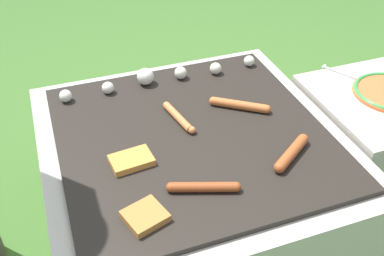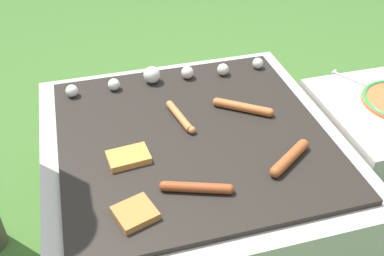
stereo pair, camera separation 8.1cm
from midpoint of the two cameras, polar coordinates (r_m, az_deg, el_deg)
name	(u,v)px [view 2 (the right image)]	position (r m, az deg, el deg)	size (l,w,h in m)	color
ground_plane	(192,225)	(1.66, 1.43, -12.21)	(14.00, 14.00, 0.00)	#3D6628
grill	(192,183)	(1.51, 1.55, -7.07)	(0.91, 0.91, 0.42)	#B2AA9E
side_ledge	(384,152)	(1.78, 24.43, -2.84)	(0.50, 0.46, 0.42)	#B2AA9E
sausage_front_center	(290,158)	(1.30, 14.07, -3.72)	(0.16, 0.12, 0.03)	#A34C23
sausage_back_center	(243,107)	(1.47, 8.05, 2.61)	(0.17, 0.13, 0.03)	#B7602D
sausage_back_right	(197,188)	(1.18, 2.57, -7.62)	(0.19, 0.08, 0.03)	#93421E
sausage_front_right	(179,116)	(1.42, 0.04, 1.46)	(0.05, 0.17, 0.02)	#C6753D
bread_slice_left	(129,157)	(1.28, -6.27, -3.74)	(0.12, 0.09, 0.02)	#D18438
bread_slice_right	(135,213)	(1.12, -5.16, -10.77)	(0.12, 0.11, 0.02)	#B27033
mushroom_row	(165,75)	(1.60, -1.99, 6.66)	(0.72, 0.07, 0.06)	silver
fork_utensil	(353,80)	(1.73, 21.03, 5.72)	(0.10, 0.17, 0.01)	silver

